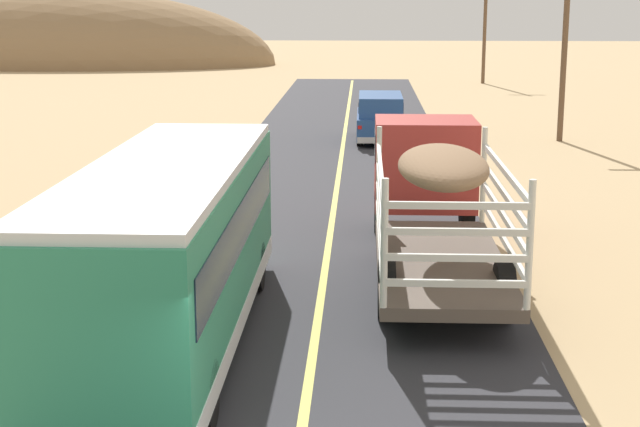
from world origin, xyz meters
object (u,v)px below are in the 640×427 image
bus (169,249)px  car_far (380,115)px  power_pole_mid (565,47)px  power_pole_far (485,18)px  livestock_truck (431,180)px

bus → car_far: (3.96, 24.04, -0.66)m
power_pole_mid → power_pole_far: 26.71m
livestock_truck → car_far: livestock_truck is taller
power_pole_mid → power_pole_far: size_ratio=0.88×
livestock_truck → power_pole_mid: (6.62, 18.35, 2.07)m
car_far → power_pole_far: (7.48, 27.14, 3.30)m
car_far → power_pole_far: size_ratio=0.56×
livestock_truck → power_pole_far: power_pole_far is taller
bus → power_pole_mid: 27.10m
livestock_truck → car_far: bearing=92.8°
power_pole_mid → power_pole_far: power_pole_far is taller
livestock_truck → power_pole_far: (6.62, 45.05, 2.60)m
livestock_truck → bus: size_ratio=0.97×
livestock_truck → power_pole_far: bearing=81.6°
bus → power_pole_far: bearing=77.4°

